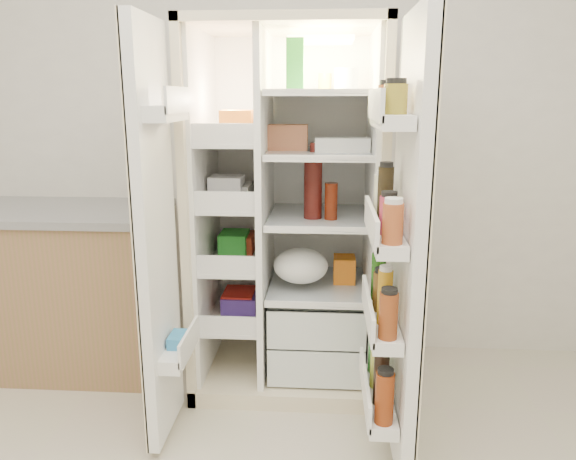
{
  "coord_description": "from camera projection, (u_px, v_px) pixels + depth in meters",
  "views": [
    {
      "loc": [
        0.29,
        -1.06,
        1.47
      ],
      "look_at": [
        0.14,
        1.25,
        0.9
      ],
      "focal_mm": 34.0,
      "sensor_mm": 36.0,
      "label": 1
    }
  ],
  "objects": [
    {
      "name": "refrigerator",
      "position": [
        292.0,
        240.0,
        2.81
      ],
      "size": [
        0.92,
        0.7,
        1.8
      ],
      "color": "beige",
      "rests_on": "floor"
    },
    {
      "name": "kitchen_counter",
      "position": [
        54.0,
        287.0,
        2.99
      ],
      "size": [
        1.22,
        0.65,
        0.89
      ],
      "color": "#95684A",
      "rests_on": "floor"
    },
    {
      "name": "freezer_door",
      "position": [
        157.0,
        240.0,
        2.22
      ],
      "size": [
        0.15,
        0.4,
        1.72
      ],
      "color": "white",
      "rests_on": "floor"
    },
    {
      "name": "wall_back",
      "position": [
        272.0,
        117.0,
        3.01
      ],
      "size": [
        4.0,
        0.02,
        2.7
      ],
      "primitive_type": "cube",
      "color": "silver",
      "rests_on": "floor"
    },
    {
      "name": "fridge_door",
      "position": [
        402.0,
        255.0,
        2.07
      ],
      "size": [
        0.17,
        0.58,
        1.72
      ],
      "color": "white",
      "rests_on": "floor"
    }
  ]
}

